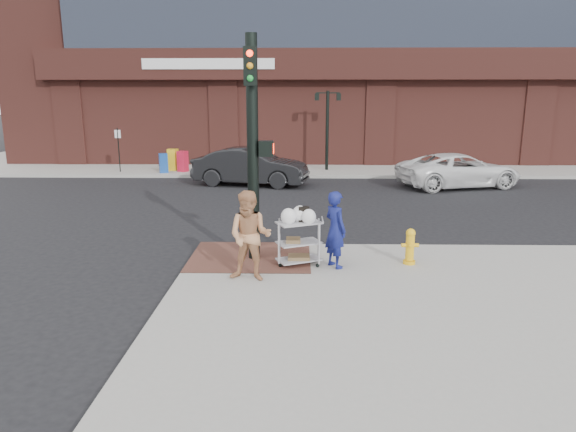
{
  "coord_description": "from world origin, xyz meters",
  "views": [
    {
      "loc": [
        0.51,
        -10.65,
        3.8
      ],
      "look_at": [
        0.29,
        0.41,
        1.25
      ],
      "focal_mm": 32.0,
      "sensor_mm": 36.0,
      "label": 1
    }
  ],
  "objects_px": {
    "minivan_white": "(459,170)",
    "utility_cart": "(299,239)",
    "lamp_post": "(327,122)",
    "sedan_dark": "(251,167)",
    "traffic_signal_pole": "(254,143)",
    "pedestrian_tan": "(250,236)",
    "woman_blue": "(335,229)",
    "fire_hydrant": "(410,246)"
  },
  "relations": [
    {
      "from": "utility_cart",
      "to": "fire_hydrant",
      "type": "xyz_separation_m",
      "value": [
        2.49,
        0.09,
        -0.18
      ]
    },
    {
      "from": "traffic_signal_pole",
      "to": "woman_blue",
      "type": "height_order",
      "value": "traffic_signal_pole"
    },
    {
      "from": "woman_blue",
      "to": "fire_hydrant",
      "type": "xyz_separation_m",
      "value": [
        1.7,
        0.24,
        -0.43
      ]
    },
    {
      "from": "sedan_dark",
      "to": "minivan_white",
      "type": "xyz_separation_m",
      "value": [
        9.09,
        -0.36,
        -0.09
      ]
    },
    {
      "from": "woman_blue",
      "to": "pedestrian_tan",
      "type": "relative_size",
      "value": 0.92
    },
    {
      "from": "pedestrian_tan",
      "to": "utility_cart",
      "type": "xyz_separation_m",
      "value": [
        0.99,
        1.02,
        -0.33
      ]
    },
    {
      "from": "lamp_post",
      "to": "sedan_dark",
      "type": "height_order",
      "value": "lamp_post"
    },
    {
      "from": "lamp_post",
      "to": "pedestrian_tan",
      "type": "xyz_separation_m",
      "value": [
        -2.45,
        -16.66,
        -1.54
      ]
    },
    {
      "from": "traffic_signal_pole",
      "to": "sedan_dark",
      "type": "bearing_deg",
      "value": 95.7
    },
    {
      "from": "lamp_post",
      "to": "woman_blue",
      "type": "bearing_deg",
      "value": -92.42
    },
    {
      "from": "pedestrian_tan",
      "to": "fire_hydrant",
      "type": "relative_size",
      "value": 2.26
    },
    {
      "from": "woman_blue",
      "to": "fire_hydrant",
      "type": "relative_size",
      "value": 2.08
    },
    {
      "from": "fire_hydrant",
      "to": "utility_cart",
      "type": "bearing_deg",
      "value": -178.03
    },
    {
      "from": "traffic_signal_pole",
      "to": "utility_cart",
      "type": "height_order",
      "value": "traffic_signal_pole"
    },
    {
      "from": "lamp_post",
      "to": "fire_hydrant",
      "type": "distance_m",
      "value": 15.73
    },
    {
      "from": "woman_blue",
      "to": "minivan_white",
      "type": "distance_m",
      "value": 12.96
    },
    {
      "from": "traffic_signal_pole",
      "to": "sedan_dark",
      "type": "distance_m",
      "value": 11.41
    },
    {
      "from": "lamp_post",
      "to": "traffic_signal_pole",
      "type": "distance_m",
      "value": 15.43
    },
    {
      "from": "utility_cart",
      "to": "traffic_signal_pole",
      "type": "bearing_deg",
      "value": 157.71
    },
    {
      "from": "lamp_post",
      "to": "utility_cart",
      "type": "height_order",
      "value": "lamp_post"
    },
    {
      "from": "woman_blue",
      "to": "sedan_dark",
      "type": "relative_size",
      "value": 0.34
    },
    {
      "from": "sedan_dark",
      "to": "pedestrian_tan",
      "type": "bearing_deg",
      "value": -163.65
    },
    {
      "from": "woman_blue",
      "to": "utility_cart",
      "type": "bearing_deg",
      "value": 46.68
    },
    {
      "from": "traffic_signal_pole",
      "to": "sedan_dark",
      "type": "relative_size",
      "value": 0.99
    },
    {
      "from": "pedestrian_tan",
      "to": "lamp_post",
      "type": "bearing_deg",
      "value": 91.55
    },
    {
      "from": "traffic_signal_pole",
      "to": "fire_hydrant",
      "type": "xyz_separation_m",
      "value": [
        3.51,
        -0.33,
        -2.26
      ]
    },
    {
      "from": "traffic_signal_pole",
      "to": "pedestrian_tan",
      "type": "bearing_deg",
      "value": -89.02
    },
    {
      "from": "traffic_signal_pole",
      "to": "lamp_post",
      "type": "bearing_deg",
      "value": 80.76
    },
    {
      "from": "woman_blue",
      "to": "minivan_white",
      "type": "height_order",
      "value": "woman_blue"
    },
    {
      "from": "pedestrian_tan",
      "to": "sedan_dark",
      "type": "height_order",
      "value": "pedestrian_tan"
    },
    {
      "from": "traffic_signal_pole",
      "to": "woman_blue",
      "type": "bearing_deg",
      "value": -17.43
    },
    {
      "from": "lamp_post",
      "to": "woman_blue",
      "type": "xyz_separation_m",
      "value": [
        -0.67,
        -15.8,
        -1.62
      ]
    },
    {
      "from": "pedestrian_tan",
      "to": "sedan_dark",
      "type": "bearing_deg",
      "value": 105.09
    },
    {
      "from": "woman_blue",
      "to": "minivan_white",
      "type": "relative_size",
      "value": 0.32
    },
    {
      "from": "woman_blue",
      "to": "pedestrian_tan",
      "type": "height_order",
      "value": "pedestrian_tan"
    },
    {
      "from": "minivan_white",
      "to": "utility_cart",
      "type": "relative_size",
      "value": 4.01
    },
    {
      "from": "sedan_dark",
      "to": "fire_hydrant",
      "type": "distance_m",
      "value": 12.41
    },
    {
      "from": "lamp_post",
      "to": "sedan_dark",
      "type": "relative_size",
      "value": 0.79
    },
    {
      "from": "sedan_dark",
      "to": "traffic_signal_pole",
      "type": "bearing_deg",
      "value": -163.12
    },
    {
      "from": "lamp_post",
      "to": "pedestrian_tan",
      "type": "height_order",
      "value": "lamp_post"
    },
    {
      "from": "woman_blue",
      "to": "minivan_white",
      "type": "xyz_separation_m",
      "value": [
        6.17,
        11.39,
        -0.26
      ]
    },
    {
      "from": "lamp_post",
      "to": "utility_cart",
      "type": "distance_m",
      "value": 15.82
    }
  ]
}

